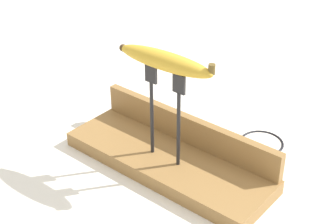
{
  "coord_description": "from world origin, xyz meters",
  "views": [
    {
      "loc": [
        0.52,
        -0.63,
        0.62
      ],
      "look_at": [
        0.0,
        0.0,
        0.13
      ],
      "focal_mm": 54.41,
      "sensor_mm": 36.0,
      "label": 1
    }
  ],
  "objects": [
    {
      "name": "ground_plane",
      "position": [
        0.0,
        0.0,
        0.0
      ],
      "size": [
        3.0,
        3.0,
        0.0
      ],
      "primitive_type": "plane",
      "color": "silver"
    },
    {
      "name": "wooden_board",
      "position": [
        0.0,
        0.0,
        0.01
      ],
      "size": [
        0.43,
        0.15,
        0.03
      ],
      "primitive_type": "cube",
      "color": "olive",
      "rests_on": "ground"
    },
    {
      "name": "wire_coil",
      "position": [
        0.1,
        0.2,
        0.0
      ],
      "size": [
        0.09,
        0.09,
        0.01
      ],
      "primitive_type": "torus",
      "color": "black",
      "rests_on": "ground"
    },
    {
      "name": "banana_raised_center",
      "position": [
        -0.0,
        -0.01,
        0.24
      ],
      "size": [
        0.2,
        0.05,
        0.04
      ],
      "color": "gold",
      "rests_on": "fork_stand_center"
    },
    {
      "name": "board_backstop",
      "position": [
        0.0,
        0.07,
        0.06
      ],
      "size": [
        0.43,
        0.02,
        0.06
      ],
      "primitive_type": "cube",
      "color": "olive",
      "rests_on": "wooden_board"
    },
    {
      "name": "fork_stand_center",
      "position": [
        0.0,
        -0.01,
        0.14
      ],
      "size": [
        0.09,
        0.01,
        0.19
      ],
      "color": "black",
      "rests_on": "wooden_board"
    },
    {
      "name": "fork_fallen_near",
      "position": [
        -0.29,
        0.36,
        0.0
      ],
      "size": [
        0.18,
        0.04,
        0.01
      ],
      "color": "black",
      "rests_on": "ground"
    }
  ]
}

